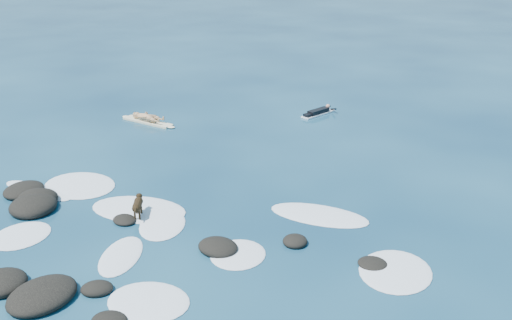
% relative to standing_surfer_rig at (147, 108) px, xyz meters
% --- Properties ---
extents(ground, '(160.00, 160.00, 0.00)m').
position_rel_standing_surfer_rig_xyz_m(ground, '(5.71, -9.04, -0.72)').
color(ground, '#0A2642').
rests_on(ground, ground).
extents(reef_rocks, '(13.96, 6.79, 0.61)m').
position_rel_standing_surfer_rig_xyz_m(reef_rocks, '(3.19, -10.57, -0.60)').
color(reef_rocks, black).
rests_on(reef_rocks, ground).
extents(breaking_foam, '(14.84, 7.64, 0.12)m').
position_rel_standing_surfer_rig_xyz_m(breaking_foam, '(5.10, -8.81, -0.71)').
color(breaking_foam, white).
rests_on(breaking_foam, ground).
extents(standing_surfer_rig, '(3.17, 1.26, 1.83)m').
position_rel_standing_surfer_rig_xyz_m(standing_surfer_rig, '(0.00, 0.00, 0.00)').
color(standing_surfer_rig, beige).
rests_on(standing_surfer_rig, ground).
extents(paddling_surfer_rig, '(1.52, 2.08, 0.38)m').
position_rel_standing_surfer_rig_xyz_m(paddling_surfer_rig, '(7.37, 3.56, -0.59)').
color(paddling_surfer_rig, white).
rests_on(paddling_surfer_rig, ground).
extents(dog, '(0.50, 1.05, 0.69)m').
position_rel_standing_surfer_rig_xyz_m(dog, '(4.05, -8.56, -0.27)').
color(dog, black).
rests_on(dog, ground).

